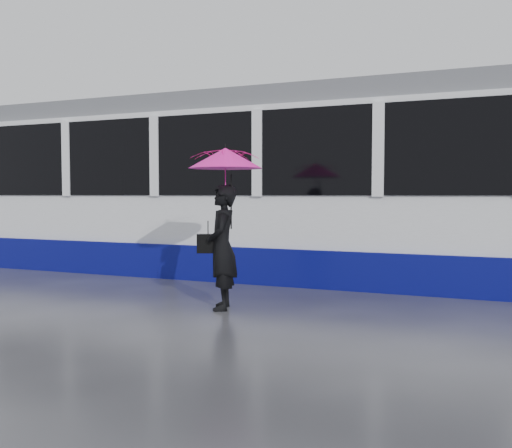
% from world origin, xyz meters
% --- Properties ---
extents(ground, '(90.00, 90.00, 0.00)m').
position_xyz_m(ground, '(0.00, 0.00, 0.00)').
color(ground, '#28282D').
rests_on(ground, ground).
extents(rails, '(34.00, 1.51, 0.02)m').
position_xyz_m(rails, '(0.00, 2.50, 0.01)').
color(rails, '#3F3D38').
rests_on(rails, ground).
extents(tram, '(26.00, 2.56, 3.35)m').
position_xyz_m(tram, '(-3.40, 2.50, 1.64)').
color(tram, white).
rests_on(tram, ground).
extents(woman, '(0.60, 0.71, 1.64)m').
position_xyz_m(woman, '(0.46, -0.78, 0.82)').
color(woman, black).
rests_on(woman, ground).
extents(umbrella, '(1.27, 1.27, 1.11)m').
position_xyz_m(umbrella, '(0.51, -0.78, 1.80)').
color(umbrella, '#DF126E').
rests_on(umbrella, ground).
extents(handbag, '(0.32, 0.23, 0.43)m').
position_xyz_m(handbag, '(0.24, -0.76, 0.86)').
color(handbag, black).
rests_on(handbag, ground).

